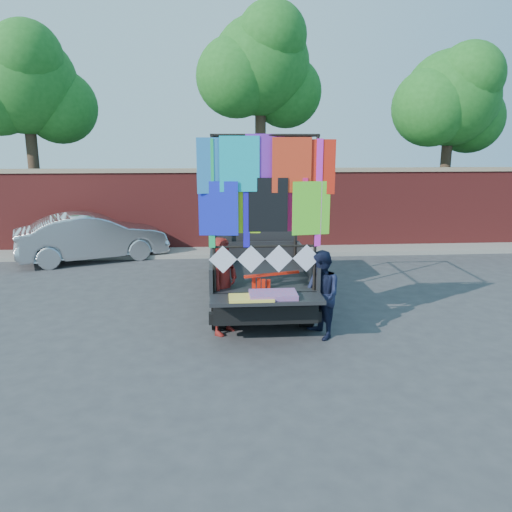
{
  "coord_description": "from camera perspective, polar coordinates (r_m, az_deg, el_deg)",
  "views": [
    {
      "loc": [
        -0.42,
        -8.97,
        3.43
      ],
      "look_at": [
        0.23,
        -0.14,
        1.4
      ],
      "focal_mm": 35.0,
      "sensor_mm": 36.0,
      "label": 1
    }
  ],
  "objects": [
    {
      "name": "man",
      "position": [
        8.89,
        7.44,
        -4.44
      ],
      "size": [
        0.79,
        0.91,
        1.58
      ],
      "primitive_type": "imported",
      "rotation": [
        0.0,
        0.0,
        -1.28
      ],
      "color": "#151A34",
      "rests_on": "ground"
    },
    {
      "name": "curb",
      "position": [
        15.64,
        -2.59,
        0.48
      ],
      "size": [
        30.0,
        1.2,
        0.12
      ],
      "primitive_type": "cube",
      "color": "gray",
      "rests_on": "ground"
    },
    {
      "name": "pickup_truck",
      "position": [
        11.4,
        -0.26,
        0.12
      ],
      "size": [
        2.25,
        5.65,
        3.56
      ],
      "color": "black",
      "rests_on": "ground"
    },
    {
      "name": "streamer_bundle",
      "position": [
        8.86,
        1.11,
        -3.42
      ],
      "size": [
        1.01,
        0.34,
        0.71
      ],
      "color": "#FD220D",
      "rests_on": "ground"
    },
    {
      "name": "woman",
      "position": [
        9.02,
        -3.68,
        -3.46
      ],
      "size": [
        0.72,
        0.78,
        1.78
      ],
      "primitive_type": "imported",
      "rotation": [
        0.0,
        0.0,
        0.97
      ],
      "color": "maroon",
      "rests_on": "ground"
    },
    {
      "name": "sedan",
      "position": [
        15.42,
        -18.17,
        2.08
      ],
      "size": [
        4.48,
        2.93,
        1.4
      ],
      "primitive_type": "imported",
      "rotation": [
        0.0,
        0.0,
        1.95
      ],
      "color": "silver",
      "rests_on": "ground"
    },
    {
      "name": "tree_left",
      "position": [
        18.2,
        -24.82,
        17.11
      ],
      "size": [
        4.2,
        3.3,
        7.05
      ],
      "color": "#38281C",
      "rests_on": "ground"
    },
    {
      "name": "ground",
      "position": [
        9.61,
        -1.46,
        -7.98
      ],
      "size": [
        90.0,
        90.0,
        0.0
      ],
      "primitive_type": "plane",
      "color": "#38383A",
      "rests_on": "ground"
    },
    {
      "name": "brick_wall",
      "position": [
        16.11,
        -2.71,
        5.42
      ],
      "size": [
        30.0,
        0.45,
        2.61
      ],
      "color": "maroon",
      "rests_on": "ground"
    },
    {
      "name": "tree_mid",
      "position": [
        17.29,
        0.62,
        20.47
      ],
      "size": [
        4.2,
        3.3,
        7.73
      ],
      "color": "#38281C",
      "rests_on": "ground"
    },
    {
      "name": "tree_right",
      "position": [
        18.89,
        21.53,
        16.09
      ],
      "size": [
        4.2,
        3.3,
        6.62
      ],
      "color": "#38281C",
      "rests_on": "ground"
    }
  ]
}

